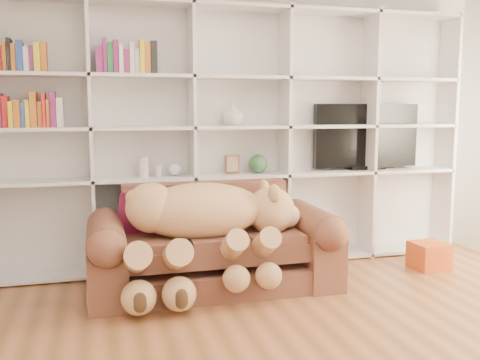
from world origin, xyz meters
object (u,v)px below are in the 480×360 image
object	(u,v)px
teddy_bear	(204,223)
tv	(366,137)
sofa	(213,250)
gift_box	(429,255)

from	to	relation	value
teddy_bear	tv	distance (m)	2.07
sofa	gift_box	xyz separation A→B (m)	(2.04, -0.01, -0.19)
sofa	teddy_bear	size ratio (longest dim) A/B	1.33
tv	teddy_bear	bearing A→B (deg)	-156.01
teddy_bear	gift_box	distance (m)	2.20
sofa	tv	world-z (taller)	tv
teddy_bear	tv	world-z (taller)	tv
sofa	gift_box	bearing A→B (deg)	-0.35
sofa	tv	distance (m)	2.02
teddy_bear	tv	bearing A→B (deg)	19.49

